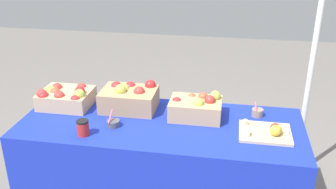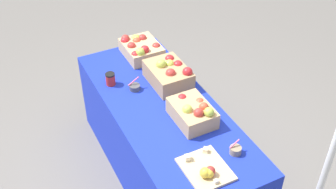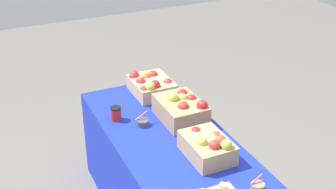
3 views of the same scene
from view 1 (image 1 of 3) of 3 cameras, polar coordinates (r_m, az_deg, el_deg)
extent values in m
cube|color=#192DB7|center=(2.79, -1.03, -10.85)|extent=(1.90, 0.76, 0.74)
cube|color=tan|center=(2.91, -14.78, -0.54)|extent=(0.36, 0.30, 0.11)
sphere|color=#B2332D|center=(2.97, -16.04, 0.92)|extent=(0.08, 0.08, 0.08)
sphere|color=#B2332D|center=(2.95, -12.63, 0.93)|extent=(0.08, 0.08, 0.08)
sphere|color=red|center=(2.83, -12.91, 0.42)|extent=(0.08, 0.08, 0.08)
sphere|color=#99B742|center=(2.95, -16.83, 0.49)|extent=(0.08, 0.08, 0.08)
sphere|color=red|center=(2.86, -17.94, -0.32)|extent=(0.08, 0.08, 0.08)
sphere|color=#B2332D|center=(2.88, -18.13, 0.02)|extent=(0.08, 0.08, 0.08)
sphere|color=#B2C64C|center=(2.96, -17.29, 0.30)|extent=(0.08, 0.08, 0.08)
sphere|color=red|center=(2.76, -13.51, -0.84)|extent=(0.08, 0.08, 0.08)
sphere|color=#B2C64C|center=(2.78, -12.97, -0.01)|extent=(0.08, 0.08, 0.08)
sphere|color=#D14C33|center=(2.92, -16.32, 0.26)|extent=(0.08, 0.08, 0.08)
sphere|color=#B2332D|center=(2.82, -15.75, -0.25)|extent=(0.08, 0.08, 0.08)
cube|color=tan|center=(2.77, -5.76, -0.74)|extent=(0.39, 0.28, 0.15)
sphere|color=#B2332D|center=(2.71, -4.28, 0.36)|extent=(0.08, 0.08, 0.08)
sphere|color=red|center=(2.84, -5.55, 1.13)|extent=(0.08, 0.08, 0.08)
sphere|color=red|center=(2.84, -7.64, 1.13)|extent=(0.08, 0.08, 0.08)
sphere|color=#B2C64C|center=(2.72, -7.05, 0.69)|extent=(0.08, 0.08, 0.08)
sphere|color=#B2C64C|center=(2.79, -6.52, 0.82)|extent=(0.08, 0.08, 0.08)
sphere|color=red|center=(2.80, -2.63, 1.41)|extent=(0.08, 0.08, 0.08)
cube|color=tan|center=(2.65, 4.10, -2.13)|extent=(0.35, 0.25, 0.13)
sphere|color=red|center=(2.63, 1.29, -1.16)|extent=(0.07, 0.07, 0.07)
sphere|color=#B2C64C|center=(2.66, 7.01, -0.20)|extent=(0.07, 0.07, 0.07)
sphere|color=#B2332D|center=(2.61, 6.21, -0.87)|extent=(0.07, 0.07, 0.07)
sphere|color=#D14C33|center=(2.68, 5.22, -0.42)|extent=(0.07, 0.07, 0.07)
sphere|color=#B2C64C|center=(2.57, 4.52, -1.28)|extent=(0.07, 0.07, 0.07)
sphere|color=#D14C33|center=(2.71, 3.56, -0.57)|extent=(0.07, 0.07, 0.07)
cube|color=#D1B284|center=(2.53, 14.15, -5.51)|extent=(0.32, 0.27, 0.02)
cube|color=beige|center=(2.45, 11.59, -5.53)|extent=(0.04, 0.04, 0.04)
cube|color=beige|center=(2.58, 11.36, -4.06)|extent=(0.05, 0.05, 0.03)
cube|color=beige|center=(2.53, 17.15, -5.30)|extent=(0.03, 0.03, 0.02)
sphere|color=gold|center=(2.50, 15.84, -5.01)|extent=(0.06, 0.06, 0.06)
sphere|color=gold|center=(2.48, 15.61, -5.16)|extent=(0.07, 0.07, 0.07)
sphere|color=#B2332D|center=(2.52, 15.58, -4.80)|extent=(0.06, 0.06, 0.06)
cylinder|color=gray|center=(2.75, 13.08, -2.62)|extent=(0.08, 0.08, 0.05)
cylinder|color=#EA598C|center=(2.72, 12.84, -1.73)|extent=(0.02, 0.08, 0.05)
cylinder|color=#4C4C51|center=(2.57, -8.08, -4.25)|extent=(0.09, 0.09, 0.04)
cylinder|color=#EA598C|center=(2.55, -8.52, -3.26)|extent=(0.01, 0.10, 0.06)
cylinder|color=red|center=(2.49, -12.45, -4.95)|extent=(0.08, 0.08, 0.09)
cylinder|color=black|center=(2.46, -12.55, -3.90)|extent=(0.08, 0.08, 0.01)
cylinder|color=white|center=(3.06, 20.85, 6.51)|extent=(0.04, 0.04, 2.26)
camera|label=2|loc=(2.27, 76.61, 29.10)|focal=45.22mm
camera|label=3|loc=(2.24, 75.41, 19.95)|focal=49.62mm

